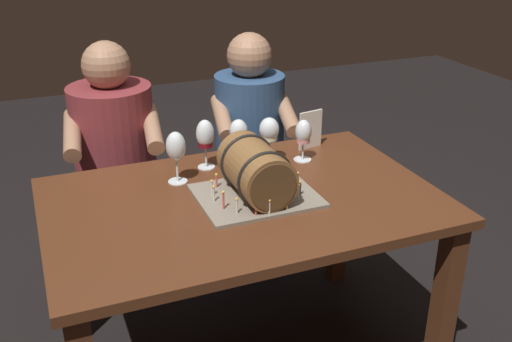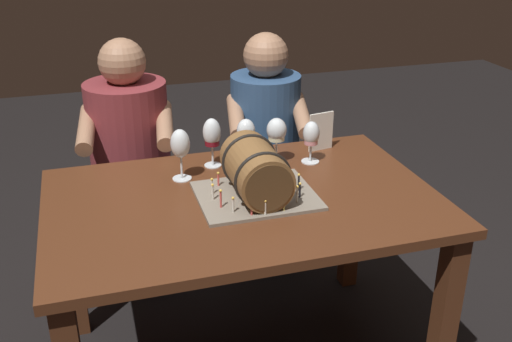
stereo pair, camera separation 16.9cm
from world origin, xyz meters
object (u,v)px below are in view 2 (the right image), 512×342
at_px(wine_glass_white, 277,132).
at_px(person_seated_right, 265,160).
at_px(barrel_cake, 256,173).
at_px(wine_glass_rose, 311,136).
at_px(dining_table, 243,224).
at_px(person_seated_left, 132,172).
at_px(wine_glass_amber, 246,133).
at_px(wine_glass_empty, 180,145).
at_px(menu_card, 321,132).
at_px(wine_glass_red, 212,135).

bearing_deg(wine_glass_white, person_seated_right, 77.31).
xyz_separation_m(barrel_cake, wine_glass_rose, (0.29, 0.23, 0.02)).
distance_m(dining_table, person_seated_left, 0.81).
bearing_deg(person_seated_right, wine_glass_amber, -116.30).
bearing_deg(person_seated_right, person_seated_left, 179.97).
xyz_separation_m(wine_glass_empty, menu_card, (0.60, 0.12, -0.06)).
distance_m(wine_glass_red, person_seated_left, 0.62).
height_order(barrel_cake, person_seated_left, person_seated_left).
xyz_separation_m(wine_glass_red, person_seated_left, (-0.28, 0.45, -0.32)).
relative_size(wine_glass_rose, person_seated_left, 0.15).
relative_size(dining_table, wine_glass_empty, 6.92).
relative_size(barrel_cake, wine_glass_empty, 2.07).
height_order(wine_glass_empty, wine_glass_white, wine_glass_empty).
bearing_deg(barrel_cake, wine_glass_white, 58.80).
bearing_deg(dining_table, person_seated_left, 113.17).
bearing_deg(wine_glass_red, wine_glass_rose, -11.07).
bearing_deg(barrel_cake, wine_glass_empty, 134.62).
bearing_deg(wine_glass_rose, wine_glass_empty, -178.62).
distance_m(dining_table, barrel_cake, 0.20).
distance_m(wine_glass_red, menu_card, 0.47).
bearing_deg(wine_glass_amber, menu_card, 5.81).
bearing_deg(wine_glass_red, wine_glass_amber, 0.27).
relative_size(wine_glass_empty, person_seated_right, 0.17).
relative_size(wine_glass_empty, person_seated_left, 0.17).
bearing_deg(barrel_cake, dining_table, 162.97).
relative_size(wine_glass_amber, wine_glass_white, 0.97).
bearing_deg(dining_table, wine_glass_rose, 33.23).
distance_m(wine_glass_red, wine_glass_empty, 0.16).
xyz_separation_m(wine_glass_red, wine_glass_rose, (0.38, -0.07, -0.02)).
xyz_separation_m(barrel_cake, person_seated_left, (-0.36, 0.76, -0.28)).
xyz_separation_m(barrel_cake, person_seated_right, (0.27, 0.76, -0.30)).
height_order(wine_glass_amber, person_seated_left, person_seated_left).
distance_m(dining_table, wine_glass_empty, 0.37).
height_order(wine_glass_amber, wine_glass_empty, wine_glass_empty).
bearing_deg(wine_glass_white, menu_card, 18.34).
relative_size(menu_card, person_seated_right, 0.14).
relative_size(dining_table, wine_glass_amber, 7.59).
bearing_deg(wine_glass_empty, person_seated_right, 47.35).
distance_m(dining_table, menu_card, 0.57).
height_order(dining_table, person_seated_left, person_seated_left).
distance_m(wine_glass_amber, menu_card, 0.33).
bearing_deg(wine_glass_amber, person_seated_right, 63.70).
relative_size(dining_table, wine_glass_red, 6.96).
distance_m(wine_glass_empty, menu_card, 0.61).
xyz_separation_m(wine_glass_rose, menu_card, (0.09, 0.11, -0.03)).
distance_m(wine_glass_red, wine_glass_white, 0.25).
bearing_deg(wine_glass_white, wine_glass_amber, 161.09).
xyz_separation_m(wine_glass_red, wine_glass_amber, (0.13, 0.00, -0.01)).
height_order(wine_glass_white, menu_card, wine_glass_white).
xyz_separation_m(wine_glass_red, person_seated_right, (0.36, 0.45, -0.34)).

